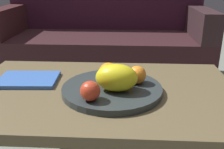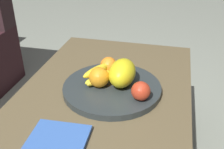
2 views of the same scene
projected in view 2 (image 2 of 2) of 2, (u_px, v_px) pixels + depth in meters
name	position (u px, v px, depth m)	size (l,w,h in m)	color
coffee_table	(102.00, 105.00, 1.09)	(1.10, 0.68, 0.43)	brown
fruit_bowl	(112.00, 88.00, 1.09)	(0.39, 0.39, 0.03)	#2C3335
melon_large_front	(122.00, 73.00, 1.07)	(0.16, 0.10, 0.10)	yellow
orange_front	(99.00, 77.00, 1.06)	(0.08, 0.08, 0.08)	orange
orange_left	(109.00, 65.00, 1.16)	(0.07, 0.07, 0.07)	orange
apple_front	(141.00, 91.00, 0.99)	(0.07, 0.07, 0.07)	#BF3820
banana_bunch	(99.00, 75.00, 1.11)	(0.16, 0.12, 0.06)	yellow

